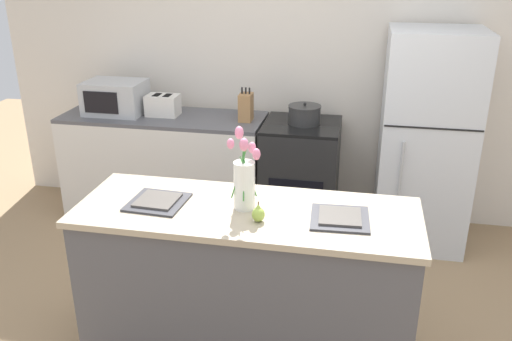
# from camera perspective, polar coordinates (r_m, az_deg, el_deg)

# --- Properties ---
(back_wall) EXTENTS (5.20, 0.08, 2.70)m
(back_wall) POSITION_cam_1_polar(r_m,az_deg,el_deg) (4.59, 4.38, 11.63)
(back_wall) COLOR silver
(back_wall) RESTS_ON ground_plane
(kitchen_island) EXTENTS (1.80, 0.66, 0.93)m
(kitchen_island) POSITION_cam_1_polar(r_m,az_deg,el_deg) (3.06, -0.94, -11.90)
(kitchen_island) COLOR #4C4C51
(kitchen_island) RESTS_ON ground_plane
(back_counter) EXTENTS (1.68, 0.60, 0.92)m
(back_counter) POSITION_cam_1_polar(r_m,az_deg,el_deg) (4.71, -9.46, 0.37)
(back_counter) COLOR silver
(back_counter) RESTS_ON ground_plane
(stove_range) EXTENTS (0.60, 0.61, 0.92)m
(stove_range) POSITION_cam_1_polar(r_m,az_deg,el_deg) (4.45, 4.68, -0.72)
(stove_range) COLOR black
(stove_range) RESTS_ON ground_plane
(refrigerator) EXTENTS (0.68, 0.67, 1.67)m
(refrigerator) POSITION_cam_1_polar(r_m,az_deg,el_deg) (4.33, 17.44, 2.97)
(refrigerator) COLOR silver
(refrigerator) RESTS_ON ground_plane
(flower_vase) EXTENTS (0.16, 0.17, 0.43)m
(flower_vase) POSITION_cam_1_polar(r_m,az_deg,el_deg) (2.78, -1.23, -0.92)
(flower_vase) COLOR silver
(flower_vase) RESTS_ON kitchen_island
(pear_figurine) EXTENTS (0.07, 0.07, 0.11)m
(pear_figurine) POSITION_cam_1_polar(r_m,az_deg,el_deg) (2.69, 0.24, -4.56)
(pear_figurine) COLOR #9EBC47
(pear_figurine) RESTS_ON kitchen_island
(plate_setting_left) EXTENTS (0.31, 0.31, 0.02)m
(plate_setting_left) POSITION_cam_1_polar(r_m,az_deg,el_deg) (2.94, -10.33, -3.22)
(plate_setting_left) COLOR #333338
(plate_setting_left) RESTS_ON kitchen_island
(plate_setting_right) EXTENTS (0.31, 0.31, 0.02)m
(plate_setting_right) POSITION_cam_1_polar(r_m,az_deg,el_deg) (2.76, 8.82, -4.92)
(plate_setting_right) COLOR #333338
(plate_setting_right) RESTS_ON kitchen_island
(toaster) EXTENTS (0.28, 0.18, 0.17)m
(toaster) POSITION_cam_1_polar(r_m,az_deg,el_deg) (4.55, -9.78, 6.80)
(toaster) COLOR silver
(toaster) RESTS_ON back_counter
(cooking_pot) EXTENTS (0.26, 0.26, 0.17)m
(cooking_pot) POSITION_cam_1_polar(r_m,az_deg,el_deg) (4.28, 5.13, 5.89)
(cooking_pot) COLOR #2D2D2D
(cooking_pot) RESTS_ON stove_range
(microwave) EXTENTS (0.48, 0.37, 0.27)m
(microwave) POSITION_cam_1_polar(r_m,az_deg,el_deg) (4.68, -14.58, 7.47)
(microwave) COLOR #B7BABC
(microwave) RESTS_ON back_counter
(knife_block) EXTENTS (0.10, 0.14, 0.27)m
(knife_block) POSITION_cam_1_polar(r_m,az_deg,el_deg) (4.33, -1.07, 6.69)
(knife_block) COLOR #A37547
(knife_block) RESTS_ON back_counter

